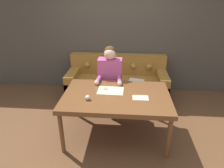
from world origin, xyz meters
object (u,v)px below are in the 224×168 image
scissors (107,90)px  pin_cushion (88,98)px  person (110,80)px  couch (117,83)px  dining_table (116,98)px

scissors → pin_cushion: size_ratio=2.90×
person → couch: bearing=81.6°
dining_table → couch: couch is taller
dining_table → scissors: size_ratio=7.71×
couch → pin_cushion: size_ratio=29.25×
scissors → pin_cushion: bearing=-126.0°
couch → scissors: couch is taller
person → pin_cushion: (-0.24, -0.87, 0.11)m
couch → person: 0.75m
couch → pin_cushion: bearing=-102.4°
couch → scissors: bearing=-94.5°
pin_cushion → dining_table: bearing=25.8°
dining_table → person: bearing=102.9°
dining_table → scissors: bearing=137.2°
dining_table → pin_cushion: 0.45m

